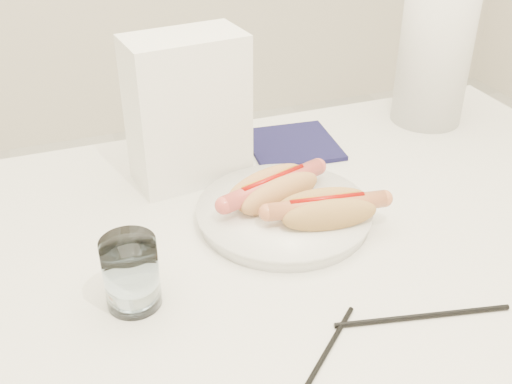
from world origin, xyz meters
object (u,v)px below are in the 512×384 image
object	(u,v)px
table	(284,283)
paper_towel_roll	(436,45)
hotdog_left	(273,189)
hotdog_right	(326,210)
plate	(284,215)
napkin_box	(188,110)
water_glass	(131,273)

from	to	relation	value
table	paper_towel_roll	xyz separation A→B (m)	(0.41, 0.29, 0.20)
table	hotdog_left	bearing A→B (deg)	79.18
hotdog_left	hotdog_right	size ratio (longest dim) A/B	1.03
plate	paper_towel_roll	distance (m)	0.46
table	napkin_box	xyz separation A→B (m)	(-0.07, 0.23, 0.18)
hotdog_left	napkin_box	world-z (taller)	napkin_box
table	hotdog_right	distance (m)	0.12
water_glass	paper_towel_roll	bearing A→B (deg)	27.45
table	paper_towel_roll	size ratio (longest dim) A/B	4.13
paper_towel_roll	water_glass	bearing A→B (deg)	-152.55
napkin_box	table	bearing A→B (deg)	-81.04
plate	table	bearing A→B (deg)	-111.18
water_glass	paper_towel_roll	size ratio (longest dim) A/B	0.31
hotdog_left	water_glass	distance (m)	0.25
hotdog_right	paper_towel_roll	xyz separation A→B (m)	(0.34, 0.27, 0.10)
water_glass	napkin_box	distance (m)	0.31
water_glass	paper_towel_roll	xyz separation A→B (m)	(0.62, 0.32, 0.10)
plate	paper_towel_roll	size ratio (longest dim) A/B	0.83
plate	napkin_box	xyz separation A→B (m)	(-0.09, 0.17, 0.11)
napkin_box	water_glass	bearing A→B (deg)	-125.06
table	water_glass	bearing A→B (deg)	-170.46
hotdog_left	paper_towel_roll	world-z (taller)	paper_towel_roll
water_glass	paper_towel_roll	world-z (taller)	paper_towel_roll
hotdog_left	plate	bearing A→B (deg)	-85.60
plate	hotdog_left	distance (m)	0.04
napkin_box	paper_towel_roll	distance (m)	0.48
hotdog_left	napkin_box	bearing A→B (deg)	101.30
hotdog_left	napkin_box	size ratio (longest dim) A/B	0.74
plate	paper_towel_roll	world-z (taller)	paper_towel_roll
plate	napkin_box	bearing A→B (deg)	118.17
table	hotdog_left	size ratio (longest dim) A/B	6.99
hotdog_right	paper_towel_roll	distance (m)	0.45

